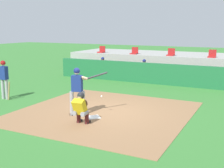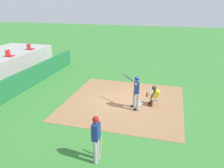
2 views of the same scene
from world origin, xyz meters
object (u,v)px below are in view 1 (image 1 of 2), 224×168
at_px(dugout_player_0, 102,67).
at_px(stadium_seat_3, 212,55).
at_px(on_deck_batter, 4,77).
at_px(dugout_player_1, 143,69).
at_px(home_plate, 94,117).
at_px(stadium_seat_1, 134,52).
at_px(catcher_crouched, 81,107).
at_px(batter_at_plate, 78,88).
at_px(stadium_seat_2, 171,54).
at_px(stadium_seat_0, 102,51).

relative_size(dugout_player_0, stadium_seat_3, 2.71).
bearing_deg(on_deck_batter, dugout_player_0, 82.50).
bearing_deg(dugout_player_1, on_deck_batter, -117.64).
height_order(home_plate, stadium_seat_1, stadium_seat_1).
height_order(dugout_player_0, stadium_seat_1, stadium_seat_1).
bearing_deg(dugout_player_1, stadium_seat_1, 125.53).
relative_size(catcher_crouched, dugout_player_0, 1.37).
height_order(batter_at_plate, catcher_crouched, batter_at_plate).
height_order(stadium_seat_1, stadium_seat_3, same).
xyz_separation_m(batter_at_plate, stadium_seat_3, (3.28, 10.14, 0.50)).
bearing_deg(stadium_seat_2, home_plate, -90.00).
relative_size(batter_at_plate, stadium_seat_0, 3.76).
relative_size(dugout_player_1, stadium_seat_0, 2.71).
relative_size(stadium_seat_0, stadium_seat_3, 1.00).
height_order(catcher_crouched, dugout_player_1, dugout_player_1).
height_order(on_deck_batter, stadium_seat_2, stadium_seat_2).
distance_m(catcher_crouched, dugout_player_1, 9.02).
bearing_deg(dugout_player_1, dugout_player_0, 180.00).
bearing_deg(stadium_seat_1, home_plate, -75.67).
bearing_deg(stadium_seat_1, dugout_player_1, -54.47).
relative_size(home_plate, on_deck_batter, 0.25).
relative_size(dugout_player_0, dugout_player_1, 1.00).
distance_m(home_plate, catcher_crouched, 1.00).
bearing_deg(stadium_seat_3, dugout_player_1, -151.50).
distance_m(catcher_crouched, stadium_seat_3, 11.33).
bearing_deg(batter_at_plate, on_deck_batter, 171.91).
xyz_separation_m(home_plate, catcher_crouched, (-0.02, -0.81, 0.58)).
relative_size(dugout_player_1, stadium_seat_2, 2.71).
bearing_deg(stadium_seat_0, batter_at_plate, -65.97).
distance_m(batter_at_plate, stadium_seat_1, 10.34).
relative_size(catcher_crouched, dugout_player_1, 1.37).
bearing_deg(home_plate, on_deck_batter, 172.60).
bearing_deg(stadium_seat_0, catcher_crouched, -64.75).
xyz_separation_m(catcher_crouched, stadium_seat_1, (-2.58, 10.99, 0.93)).
distance_m(dugout_player_0, dugout_player_1, 2.93).
relative_size(on_deck_batter, stadium_seat_0, 3.72).
bearing_deg(stadium_seat_2, catcher_crouched, -90.10).
height_order(stadium_seat_0, stadium_seat_3, same).
bearing_deg(stadium_seat_2, on_deck_batter, -118.02).
bearing_deg(dugout_player_0, stadium_seat_0, 118.80).
xyz_separation_m(home_plate, stadium_seat_0, (-5.20, 10.18, 1.51)).
bearing_deg(dugout_player_1, stadium_seat_2, 60.59).
xyz_separation_m(batter_at_plate, dugout_player_0, (-3.40, 8.11, -0.36)).
distance_m(dugout_player_0, stadium_seat_3, 7.04).
relative_size(stadium_seat_2, stadium_seat_3, 1.00).
height_order(catcher_crouched, dugout_player_0, dugout_player_0).
bearing_deg(on_deck_batter, stadium_seat_0, 90.80).
bearing_deg(home_plate, dugout_player_1, 98.02).
bearing_deg(dugout_player_0, stadium_seat_3, 16.94).
bearing_deg(stadium_seat_1, dugout_player_0, -126.06).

